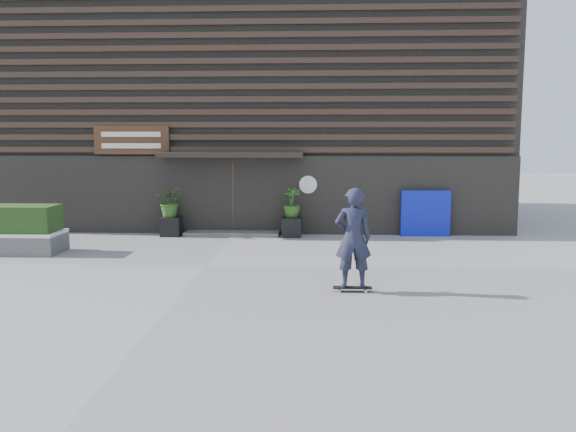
{
  "coord_description": "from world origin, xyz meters",
  "views": [
    {
      "loc": [
        2.64,
        -14.02,
        3.05
      ],
      "look_at": [
        1.95,
        0.96,
        1.1
      ],
      "focal_mm": 37.27,
      "sensor_mm": 36.0,
      "label": 1
    }
  ],
  "objects_px": {
    "skateboarder": "(353,238)",
    "blue_tarp": "(425,213)",
    "planter_pot_right": "(292,227)",
    "planter_pot_left": "(171,226)"
  },
  "relations": [
    {
      "from": "blue_tarp",
      "to": "planter_pot_right",
      "type": "bearing_deg",
      "value": -178.15
    },
    {
      "from": "planter_pot_right",
      "to": "planter_pot_left",
      "type": "bearing_deg",
      "value": 180.0
    },
    {
      "from": "skateboarder",
      "to": "blue_tarp",
      "type": "bearing_deg",
      "value": 68.95
    },
    {
      "from": "planter_pot_left",
      "to": "skateboarder",
      "type": "relative_size",
      "value": 0.29
    },
    {
      "from": "blue_tarp",
      "to": "skateboarder",
      "type": "distance_m",
      "value": 7.51
    },
    {
      "from": "planter_pot_right",
      "to": "skateboarder",
      "type": "distance_m",
      "value": 6.91
    },
    {
      "from": "planter_pot_left",
      "to": "blue_tarp",
      "type": "bearing_deg",
      "value": 2.15
    },
    {
      "from": "planter_pot_left",
      "to": "blue_tarp",
      "type": "height_order",
      "value": "blue_tarp"
    },
    {
      "from": "planter_pot_right",
      "to": "skateboarder",
      "type": "relative_size",
      "value": 0.29
    },
    {
      "from": "planter_pot_left",
      "to": "skateboarder",
      "type": "height_order",
      "value": "skateboarder"
    }
  ]
}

